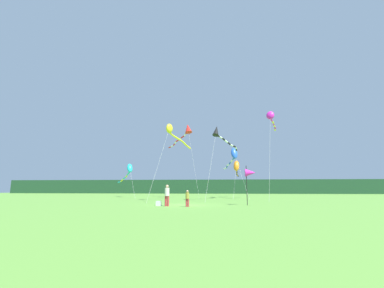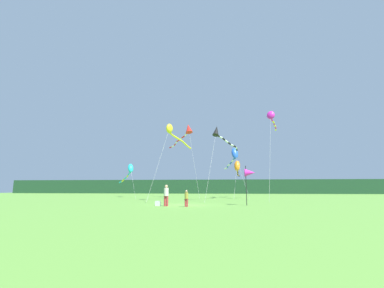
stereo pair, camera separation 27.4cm
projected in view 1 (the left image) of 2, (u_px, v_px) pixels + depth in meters
name	position (u px, v px, depth m)	size (l,w,h in m)	color
ground_plane	(185.00, 205.00, 23.12)	(120.00, 120.00, 0.00)	#5B9338
distant_treeline	(208.00, 187.00, 67.55)	(108.00, 2.37, 3.52)	#1E4228
person_adult	(167.00, 194.00, 21.75)	(0.38, 0.38, 1.74)	#B23338
person_child	(187.00, 197.00, 21.09)	(0.29, 0.29, 1.31)	#B23338
cooler_box	(159.00, 203.00, 22.13)	(0.42, 0.43, 0.39)	silver
banner_flag_pole	(250.00, 173.00, 23.06)	(0.90, 0.70, 3.41)	black
kite_orange	(236.00, 167.00, 40.68)	(1.41, 8.09, 5.82)	#B2B2B2
kite_red	(186.00, 130.00, 40.14)	(5.92, 7.97, 11.12)	#B2B2B2
kite_magenta	(271.00, 117.00, 34.34)	(2.78, 8.09, 11.37)	#B2B2B2
kite_black	(220.00, 134.00, 31.40)	(3.90, 8.59, 8.84)	#B2B2B2
kite_blue	(233.00, 155.00, 38.37)	(3.04, 9.53, 7.35)	#B2B2B2
kite_cyan	(129.00, 170.00, 42.16)	(6.07, 8.76, 5.41)	#B2B2B2
kite_yellow	(172.00, 131.00, 31.13)	(3.63, 7.85, 9.00)	#B2B2B2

